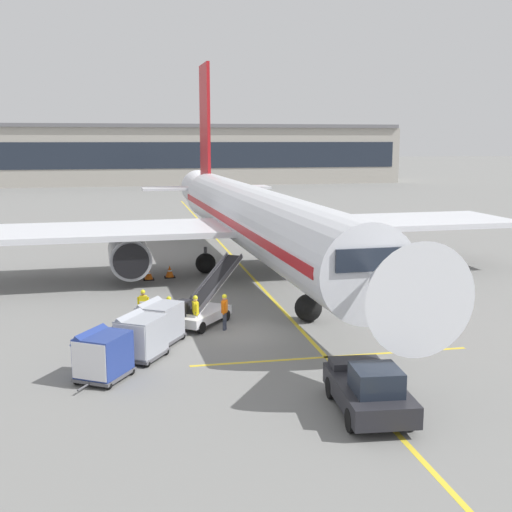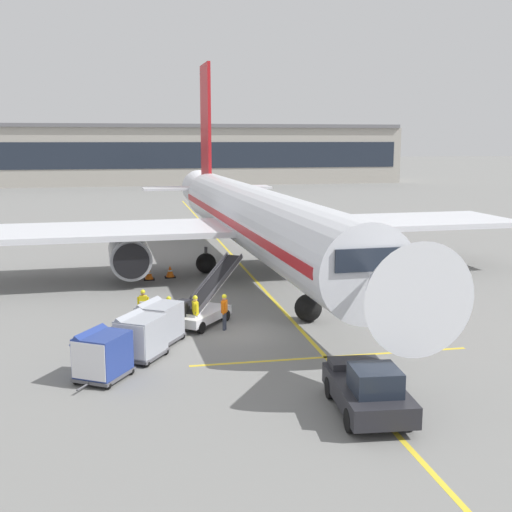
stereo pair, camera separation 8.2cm
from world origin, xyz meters
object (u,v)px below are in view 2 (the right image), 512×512
object	(u,v)px
baggage_cart_lead	(159,321)
ground_crew_marshaller	(169,312)
pushback_tug	(368,390)
ground_crew_wingwalker	(224,309)
ground_crew_by_loader	(143,304)
parked_airplane	(253,219)
belt_loader	(203,307)
ground_crew_by_carts	(195,311)
safety_cone_engine_keepout	(149,274)
baggage_cart_second	(140,336)
baggage_cart_third	(102,354)
safety_cone_wingtip	(170,272)

from	to	relation	value
baggage_cart_lead	ground_crew_marshaller	bearing A→B (deg)	70.28
pushback_tug	ground_crew_wingwalker	bearing A→B (deg)	107.18
pushback_tug	ground_crew_wingwalker	world-z (taller)	pushback_tug
ground_crew_by_loader	parked_airplane	bearing A→B (deg)	55.21
belt_loader	ground_crew_by_carts	world-z (taller)	belt_loader
ground_crew_by_loader	belt_loader	bearing A→B (deg)	-9.47
baggage_cart_lead	belt_loader	bearing A→B (deg)	49.64
baggage_cart_lead	ground_crew_wingwalker	bearing A→B (deg)	24.64
pushback_tug	safety_cone_engine_keepout	bearing A→B (deg)	105.75
ground_crew_marshaller	baggage_cart_second	bearing A→B (deg)	-111.63
baggage_cart_lead	baggage_cart_third	size ratio (longest dim) A/B	1.00
baggage_cart_lead	safety_cone_engine_keepout	size ratio (longest dim) A/B	3.51
ground_crew_marshaller	safety_cone_engine_keepout	xyz separation A→B (m)	(-0.53, 12.08, -0.62)
parked_airplane	ground_crew_by_loader	size ratio (longest dim) A/B	27.39
baggage_cart_third	ground_crew_by_carts	distance (m)	6.97
ground_crew_wingwalker	safety_cone_engine_keepout	world-z (taller)	ground_crew_wingwalker
parked_airplane	baggage_cart_lead	bearing A→B (deg)	-116.37
ground_crew_by_loader	safety_cone_engine_keepout	bearing A→B (deg)	86.62
baggage_cart_third	ground_crew_by_carts	size ratio (longest dim) A/B	1.57
baggage_cart_third	ground_crew_by_carts	world-z (taller)	baggage_cart_third
baggage_cart_second	safety_cone_engine_keepout	distance (m)	15.69
ground_crew_by_loader	ground_crew_wingwalker	bearing A→B (deg)	-24.43
belt_loader	safety_cone_wingtip	distance (m)	11.41
pushback_tug	ground_crew_marshaller	xyz separation A→B (m)	(-5.86, 10.57, 0.17)
ground_crew_marshaller	parked_airplane	bearing A→B (deg)	62.86
ground_crew_by_carts	safety_cone_wingtip	world-z (taller)	ground_crew_by_carts
ground_crew_marshaller	safety_cone_wingtip	distance (m)	12.56
ground_crew_by_loader	safety_cone_wingtip	size ratio (longest dim) A/B	2.19
baggage_cart_lead	safety_cone_engine_keepout	world-z (taller)	baggage_cart_lead
parked_airplane	baggage_cart_second	world-z (taller)	parked_airplane
baggage_cart_lead	baggage_cart_second	world-z (taller)	same
baggage_cart_lead	pushback_tug	bearing A→B (deg)	-54.72
parked_airplane	baggage_cart_second	bearing A→B (deg)	-115.96
baggage_cart_lead	ground_crew_wingwalker	distance (m)	3.47
baggage_cart_lead	ground_crew_by_loader	xyz separation A→B (m)	(-0.61, 3.16, -0.00)
baggage_cart_third	ground_crew_by_loader	size ratio (longest dim) A/B	1.57
baggage_cart_second	ground_crew_wingwalker	world-z (taller)	baggage_cart_second
pushback_tug	parked_airplane	bearing A→B (deg)	88.57
parked_airplane	baggage_cart_lead	size ratio (longest dim) A/B	17.44
pushback_tug	safety_cone_wingtip	distance (m)	23.63
baggage_cart_second	ground_crew_marshaller	size ratio (longest dim) A/B	1.57
baggage_cart_second	pushback_tug	distance (m)	10.10
baggage_cart_second	ground_crew_marshaller	xyz separation A→B (m)	(1.42, 3.57, -0.00)
belt_loader	ground_crew_by_loader	size ratio (longest dim) A/B	2.84
ground_crew_wingwalker	baggage_cart_second	bearing A→B (deg)	-139.03
baggage_cart_lead	safety_cone_wingtip	size ratio (longest dim) A/B	3.44
ground_crew_marshaller	ground_crew_wingwalker	world-z (taller)	same
belt_loader	ground_crew_by_loader	xyz separation A→B (m)	(-2.88, 0.48, 0.13)
pushback_tug	safety_cone_engine_keepout	xyz separation A→B (m)	(-6.39, 22.65, -0.45)
ground_crew_by_loader	ground_crew_by_carts	bearing A→B (deg)	-35.19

